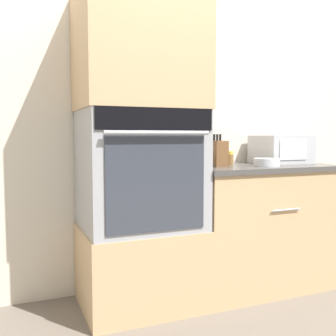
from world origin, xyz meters
The scene contains 11 objects.
ground_plane centered at (0.00, 0.00, 0.00)m, with size 12.00×12.00×0.00m, color #6B6056.
wall_back centered at (0.00, 0.63, 1.25)m, with size 8.00×0.05×2.50m.
oven_cabinet_base centered at (-0.37, 0.30, 0.26)m, with size 0.75×0.60×0.51m.
wall_oven centered at (-0.37, 0.30, 0.88)m, with size 0.72×0.64×0.74m.
oven_cabinet_upper centered at (-0.37, 0.30, 1.61)m, with size 0.75×0.60×0.72m.
counter_unit centered at (0.53, 0.30, 0.44)m, with size 1.07×0.63×0.89m.
microwave centered at (0.80, 0.40, 0.99)m, with size 0.39×0.34×0.21m.
knife_block centered at (0.18, 0.29, 0.97)m, with size 0.09×0.15×0.22m.
bowl centered at (0.50, 0.18, 0.91)m, with size 0.18×0.18×0.05m.
condiment_jar_near centered at (0.06, 0.46, 0.94)m, with size 0.06×0.06×0.10m.
condiment_jar_mid centered at (0.32, 0.35, 0.93)m, with size 0.05×0.05×0.10m.
Camera 1 is at (-1.15, -2.06, 1.09)m, focal length 42.00 mm.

